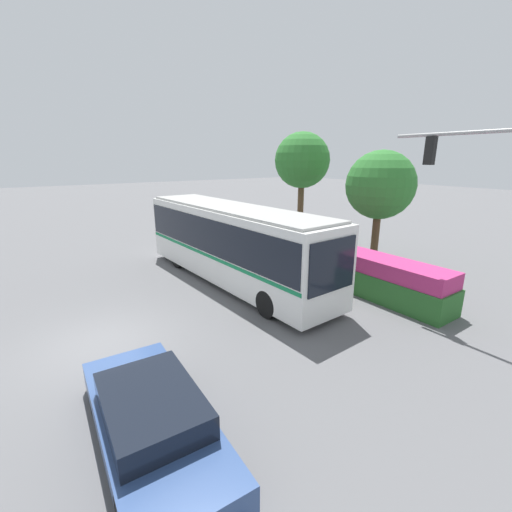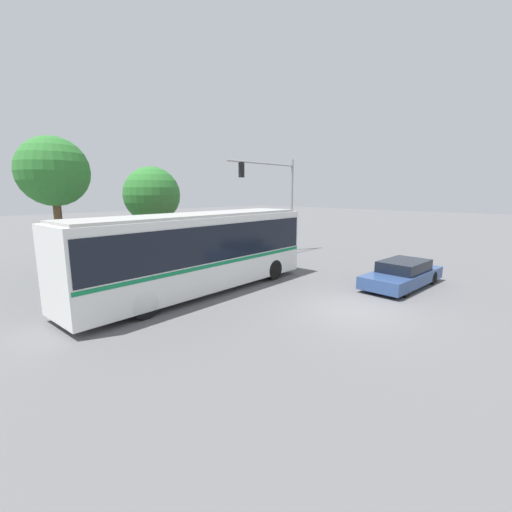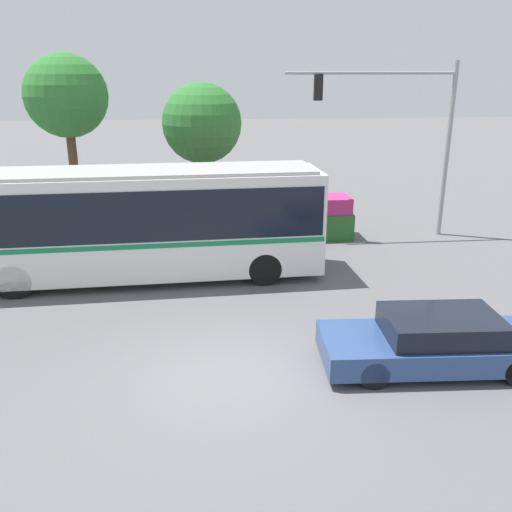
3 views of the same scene
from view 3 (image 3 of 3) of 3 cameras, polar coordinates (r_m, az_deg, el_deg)
The scene contains 7 objects.
ground_plane at distance 11.74m, azimuth -3.51°, elevation -12.56°, with size 140.00×140.00×0.00m, color #5B5B5E.
city_bus at distance 16.80m, azimuth -12.87°, elevation 3.90°, with size 11.58×3.00×3.42m.
sedan_foreground at distance 12.47m, azimuth 18.44°, elevation -8.56°, with size 4.96×2.11×1.20m.
traffic_light_pole at distance 21.48m, azimuth 15.79°, elevation 13.45°, with size 6.41×0.24×6.57m.
flowering_hedge at distance 20.81m, azimuth -1.04°, elevation 3.93°, with size 8.17×1.50×1.62m.
street_tree_left at distance 23.72m, azimuth -19.40°, elevation 15.56°, with size 3.31×3.31×6.93m.
street_tree_centre at distance 23.51m, azimuth -5.73°, elevation 13.70°, with size 3.36×3.36×5.80m.
Camera 3 is at (-0.29, -10.05, 6.07)m, focal length 37.86 mm.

